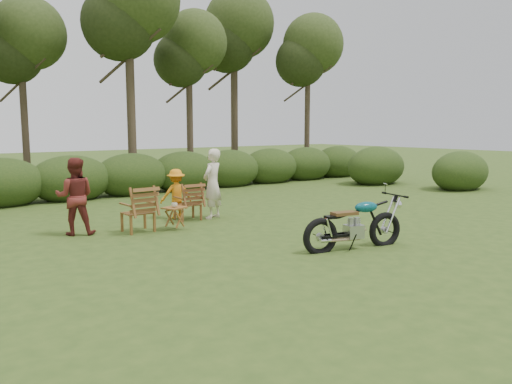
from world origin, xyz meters
TOP-DOWN VIEW (x-y plane):
  - ground at (0.00, 0.00)m, footprint 80.00×80.00m
  - tree_line at (0.50, 9.74)m, footprint 22.52×11.62m
  - motorcycle at (0.13, -0.60)m, footprint 2.14×1.22m
  - lawn_chair_right at (-0.86, 3.79)m, footprint 0.67×0.67m
  - lawn_chair_left at (-2.40, 3.26)m, footprint 0.70×0.70m
  - side_table at (-1.67, 2.98)m, footprint 0.59×0.54m
  - cup at (-1.69, 2.94)m, footprint 0.15×0.15m
  - adult_a at (-0.25, 3.63)m, footprint 0.75×0.65m
  - adult_b at (-3.56, 3.80)m, footprint 0.98×0.90m
  - child at (-0.98, 4.16)m, footprint 0.86×0.59m

SIDE VIEW (x-z plane):
  - ground at x=0.00m, z-range 0.00..0.00m
  - motorcycle at x=0.13m, z-range -0.58..0.58m
  - lawn_chair_right at x=-0.86m, z-range -0.46..0.46m
  - lawn_chair_left at x=-2.40m, z-range -0.50..0.50m
  - adult_a at x=-0.25m, z-range -0.86..0.86m
  - adult_b at x=-3.56m, z-range -0.81..0.81m
  - child at x=-0.98m, z-range -0.61..0.61m
  - side_table at x=-1.67m, z-range 0.00..0.51m
  - cup at x=-1.69m, z-range 0.51..0.61m
  - tree_line at x=0.50m, z-range -0.26..7.88m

